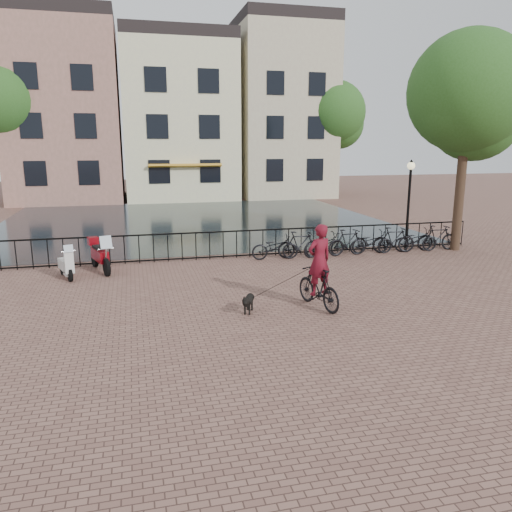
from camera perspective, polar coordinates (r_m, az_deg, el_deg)
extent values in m
plane|color=brown|center=(10.93, 3.83, -9.58)|extent=(100.00, 100.00, 0.00)
plane|color=black|center=(27.41, -7.21, 4.02)|extent=(20.00, 20.00, 0.00)
cube|color=black|center=(18.16, -3.79, 2.80)|extent=(20.00, 0.05, 0.05)
cube|color=black|center=(18.35, -3.75, -0.03)|extent=(20.00, 0.05, 0.05)
cube|color=#835C4C|center=(39.89, -20.89, 14.69)|extent=(7.50, 9.00, 12.00)
cube|color=black|center=(40.69, -21.67, 23.70)|extent=(7.50, 9.00, 0.80)
cube|color=beige|center=(39.80, -8.95, 14.64)|extent=(8.00, 9.00, 11.00)
cube|color=black|center=(40.43, -9.27, 23.02)|extent=(8.00, 9.00, 0.80)
cube|color=gold|center=(35.13, -8.09, 10.19)|extent=(5.00, 0.60, 0.15)
cube|color=tan|center=(41.33, 2.56, 15.75)|extent=(7.00, 9.00, 12.50)
cube|color=black|center=(42.19, 2.66, 24.80)|extent=(7.00, 9.00, 0.80)
cylinder|color=black|center=(37.46, -26.45, 10.00)|extent=(0.36, 0.36, 6.30)
sphere|color=#27521B|center=(37.54, -27.02, 15.47)|extent=(5.04, 5.04, 5.04)
cylinder|color=black|center=(20.96, 22.38, 8.18)|extent=(0.36, 0.36, 5.60)
sphere|color=#27521B|center=(21.00, 23.15, 16.89)|extent=(4.48, 4.48, 4.48)
cylinder|color=black|center=(39.63, 8.71, 11.00)|extent=(0.36, 0.36, 5.95)
sphere|color=#27521B|center=(39.67, 8.89, 15.91)|extent=(4.76, 4.76, 4.76)
cylinder|color=black|center=(20.23, 16.98, 5.02)|extent=(0.10, 0.10, 3.20)
sphere|color=beige|center=(20.08, 17.31, 9.82)|extent=(0.30, 0.30, 0.30)
imported|color=black|center=(12.88, 7.15, -3.50)|extent=(0.96, 1.94, 1.12)
imported|color=#5C0D1A|center=(12.66, 7.26, 0.37)|extent=(0.91, 0.71, 2.19)
imported|color=black|center=(18.09, 2.19, 1.01)|extent=(1.75, 0.69, 0.90)
imported|color=black|center=(18.36, 5.04, 1.30)|extent=(1.69, 0.58, 1.00)
imported|color=black|center=(18.70, 7.80, 1.29)|extent=(1.79, 0.86, 0.90)
imported|color=black|center=(19.06, 10.46, 1.56)|extent=(1.71, 0.69, 1.00)
imported|color=black|center=(19.47, 13.01, 1.53)|extent=(1.73, 0.63, 0.90)
imported|color=black|center=(19.91, 15.46, 1.78)|extent=(1.71, 0.69, 1.00)
imported|color=black|center=(20.39, 17.78, 1.75)|extent=(1.77, 0.76, 0.90)
imported|color=black|center=(20.89, 20.02, 1.98)|extent=(1.69, 0.59, 1.00)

